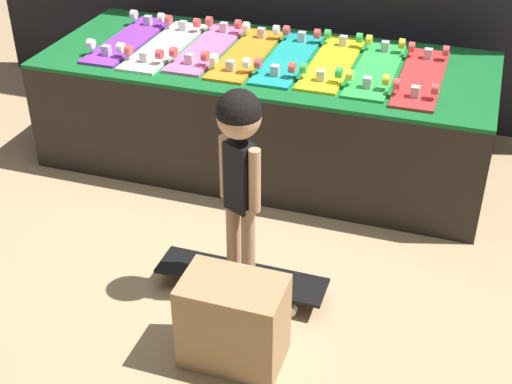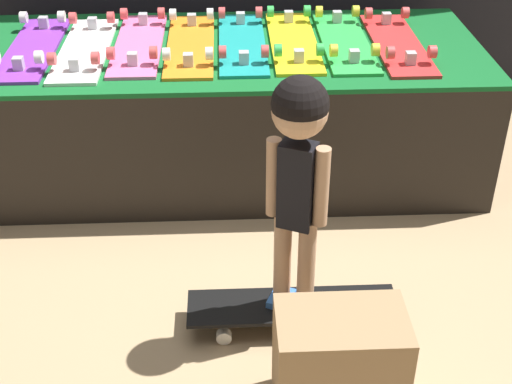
% 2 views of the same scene
% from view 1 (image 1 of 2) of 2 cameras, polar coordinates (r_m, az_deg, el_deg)
% --- Properties ---
extents(ground_plane, '(16.00, 16.00, 0.00)m').
position_cam_1_polar(ground_plane, '(3.47, -2.56, -2.49)').
color(ground_plane, tan).
extents(display_rack, '(2.33, 0.95, 0.59)m').
position_cam_1_polar(display_rack, '(3.87, 0.85, 6.56)').
color(display_rack, black).
rests_on(display_rack, ground_plane).
extents(skateboard_purple_on_rack, '(0.20, 0.75, 0.09)m').
position_cam_1_polar(skateboard_purple_on_rack, '(4.04, -10.16, 11.99)').
color(skateboard_purple_on_rack, purple).
rests_on(skateboard_purple_on_rack, display_rack).
extents(skateboard_white_on_rack, '(0.20, 0.75, 0.09)m').
position_cam_1_polar(skateboard_white_on_rack, '(3.92, -7.30, 11.62)').
color(skateboard_white_on_rack, white).
rests_on(skateboard_white_on_rack, display_rack).
extents(skateboard_pink_on_rack, '(0.20, 0.75, 0.09)m').
position_cam_1_polar(skateboard_pink_on_rack, '(3.88, -3.89, 11.56)').
color(skateboard_pink_on_rack, pink).
rests_on(skateboard_pink_on_rack, display_rack).
extents(skateboard_orange_on_rack, '(0.20, 0.75, 0.09)m').
position_cam_1_polar(skateboard_orange_on_rack, '(3.79, -0.76, 11.10)').
color(skateboard_orange_on_rack, orange).
rests_on(skateboard_orange_on_rack, display_rack).
extents(skateboard_teal_on_rack, '(0.20, 0.75, 0.09)m').
position_cam_1_polar(skateboard_teal_on_rack, '(3.73, 2.65, 10.75)').
color(skateboard_teal_on_rack, teal).
rests_on(skateboard_teal_on_rack, display_rack).
extents(skateboard_yellow_on_rack, '(0.20, 0.75, 0.09)m').
position_cam_1_polar(skateboard_yellow_on_rack, '(3.69, 6.13, 10.35)').
color(skateboard_yellow_on_rack, yellow).
rests_on(skateboard_yellow_on_rack, display_rack).
extents(skateboard_green_on_rack, '(0.20, 0.75, 0.09)m').
position_cam_1_polar(skateboard_green_on_rack, '(3.64, 9.60, 9.77)').
color(skateboard_green_on_rack, green).
rests_on(skateboard_green_on_rack, display_rack).
extents(skateboard_red_on_rack, '(0.20, 0.75, 0.09)m').
position_cam_1_polar(skateboard_red_on_rack, '(3.59, 13.09, 9.03)').
color(skateboard_red_on_rack, red).
rests_on(skateboard_red_on_rack, display_rack).
extents(skateboard_on_floor, '(0.72, 0.19, 0.09)m').
position_cam_1_polar(skateboard_on_floor, '(3.02, -1.19, -6.86)').
color(skateboard_on_floor, black).
rests_on(skateboard_on_floor, ground_plane).
extents(child, '(0.19, 0.17, 0.84)m').
position_cam_1_polar(child, '(2.68, -1.33, 3.23)').
color(child, '#3870C6').
rests_on(child, skateboard_on_floor).
extents(storage_box, '(0.38, 0.24, 0.36)m').
position_cam_1_polar(storage_box, '(2.66, -1.83, -10.32)').
color(storage_box, '#A37F56').
rests_on(storage_box, ground_plane).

